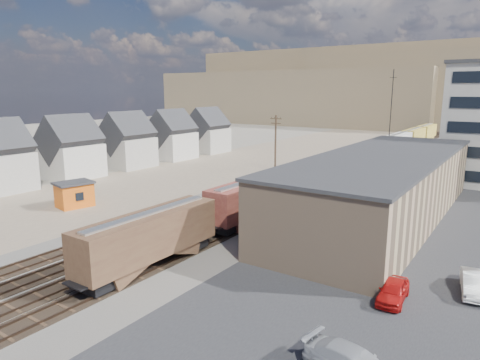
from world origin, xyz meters
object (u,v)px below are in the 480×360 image
Objects in this scene: freight_train at (365,155)px; utility_pole_north at (276,142)px; maintenance_shed at (74,194)px; parked_car_white at (474,284)px; parked_car_red at (393,291)px; parked_car_blue at (472,172)px.

utility_pole_north is (-12.30, -11.13, 2.50)m from freight_train.
utility_pole_north is 35.38m from maintenance_shed.
freight_train is 25.95× the size of parked_car_white.
freight_train is 28.29× the size of parked_car_red.
parked_car_blue is at bearing 13.70° from freight_train.
parked_car_white is at bearing 2.10° from maintenance_shed.
parked_car_blue is at bearing 51.99° from maintenance_shed.
freight_train reaches higher than parked_car_blue.
parked_car_white is (22.26, -43.49, -2.03)m from freight_train.
parked_car_red is at bearing -3.92° from maintenance_shed.
utility_pole_north is 47.64m from parked_car_red.
parked_car_red is (17.78, -47.78, -2.07)m from freight_train.
freight_train is at bearing 107.02° from parked_car_red.
maintenance_shed reaches higher than parked_car_red.
freight_train is at bearing 64.51° from maintenance_shed.
utility_pole_north is 2.36× the size of parked_car_red.
freight_train is 49.97m from maintenance_shed.
parked_car_white is 47.92m from parked_car_blue.
freight_train is at bearing 107.00° from parked_car_white.
maintenance_shed is at bearing 171.99° from parked_car_white.
parked_car_red reaches higher than parked_car_blue.
maintenance_shed is at bearing 178.64° from parked_car_blue.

